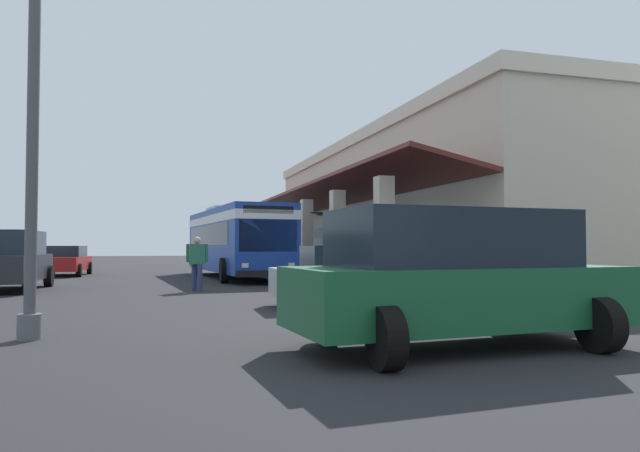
% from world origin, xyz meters
% --- Properties ---
extents(ground, '(120.00, 120.00, 0.00)m').
position_xyz_m(ground, '(0.00, 8.00, 0.00)').
color(ground, '#262628').
extents(curb_strip, '(36.26, 0.50, 0.12)m').
position_xyz_m(curb_strip, '(-1.31, 2.84, 0.06)').
color(curb_strip, '#9E998E').
rests_on(curb_strip, ground).
extents(plaza_building, '(30.52, 15.47, 7.49)m').
position_xyz_m(plaza_building, '(-1.31, 12.47, 3.75)').
color(plaza_building, beige).
rests_on(plaza_building, ground).
extents(transit_bus, '(11.38, 3.49, 3.34)m').
position_xyz_m(transit_bus, '(2.48, -0.19, 1.85)').
color(transit_bus, '#193D9E').
rests_on(transit_bus, ground).
extents(parked_suv_green, '(2.94, 4.93, 1.97)m').
position_xyz_m(parked_suv_green, '(21.76, 0.29, 1.02)').
color(parked_suv_green, '#195933').
rests_on(parked_suv_green, ground).
extents(parked_sedan_red, '(4.50, 2.19, 1.47)m').
position_xyz_m(parked_sedan_red, '(-1.76, -7.98, 0.75)').
color(parked_sedan_red, maroon).
rests_on(parked_sedan_red, ground).
extents(parked_suv_charcoal, '(4.83, 2.26, 1.97)m').
position_xyz_m(parked_suv_charcoal, '(8.01, -8.44, 1.02)').
color(parked_suv_charcoal, '#232328').
rests_on(parked_suv_charcoal, ground).
extents(parked_sedan_silver, '(2.52, 4.45, 1.47)m').
position_xyz_m(parked_sedan_silver, '(15.89, 1.04, 0.75)').
color(parked_sedan_silver, '#B2B5BA').
rests_on(parked_sedan_silver, ground).
extents(pedestrian, '(0.47, 0.69, 1.76)m').
position_xyz_m(pedestrian, '(10.01, -2.47, 1.00)').
color(pedestrian, navy).
rests_on(pedestrian, ground).
extents(potted_palm, '(1.91, 1.94, 3.09)m').
position_xyz_m(potted_palm, '(4.04, 3.79, 0.67)').
color(potted_palm, brown).
rests_on(potted_palm, ground).
extents(lot_light_pole, '(0.60, 0.60, 7.44)m').
position_xyz_m(lot_light_pole, '(19.19, -5.71, 3.99)').
color(lot_light_pole, '#59595B').
rests_on(lot_light_pole, ground).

